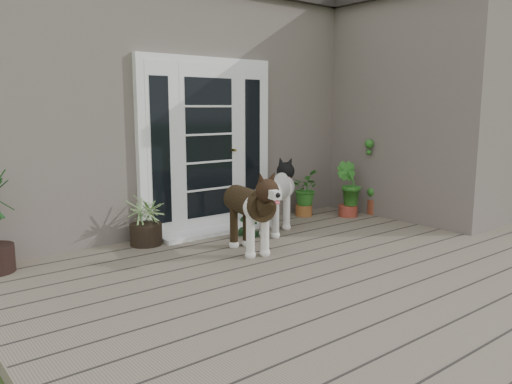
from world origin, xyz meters
TOP-DOWN VIEW (x-y plane):
  - deck at (0.00, 0.40)m, footprint 6.20×4.60m
  - house_main at (0.00, 4.65)m, footprint 7.40×4.00m
  - roof_main at (0.00, 4.65)m, footprint 7.60×4.20m
  - house_wing at (2.90, 1.50)m, footprint 1.60×2.40m
  - door_unit at (-0.20, 2.60)m, footprint 1.90×0.14m
  - door_step at (-0.20, 2.40)m, footprint 1.60×0.40m
  - brindle_dog at (-0.44, 1.44)m, footprint 0.60×1.01m
  - white_dog at (0.32, 1.90)m, footprint 1.01×0.82m
  - spider_plant at (-1.18, 2.40)m, footprint 0.77×0.77m
  - herb_a at (1.30, 2.40)m, footprint 0.63×0.63m
  - herb_b at (1.77, 1.99)m, footprint 0.51×0.51m
  - herb_c at (2.26, 2.40)m, footprint 0.34×0.34m
  - sapling at (2.23, 1.85)m, footprint 0.55×0.55m
  - clog_left at (-0.03, 1.99)m, footprint 0.23×0.30m
  - clog_right at (0.28, 2.39)m, footprint 0.21×0.35m

SIDE VIEW (x-z plane):
  - deck at x=0.00m, z-range 0.00..0.12m
  - door_step at x=-0.20m, z-range 0.12..0.17m
  - clog_left at x=-0.03m, z-range 0.12..0.20m
  - clog_right at x=0.28m, z-range 0.12..0.22m
  - herb_c at x=2.26m, z-range 0.12..0.61m
  - herb_a at x=1.30m, z-range 0.12..0.69m
  - herb_b at x=1.77m, z-range 0.12..0.69m
  - spider_plant at x=-1.18m, z-range 0.12..0.77m
  - white_dog at x=0.32m, z-range 0.12..0.90m
  - brindle_dog at x=-0.44m, z-range 0.12..0.91m
  - sapling at x=2.23m, z-range 0.12..1.64m
  - door_unit at x=-0.20m, z-range 0.12..2.27m
  - house_main at x=0.00m, z-range 0.00..3.10m
  - house_wing at x=2.90m, z-range 0.00..3.10m
  - roof_main at x=0.00m, z-range 3.10..3.30m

